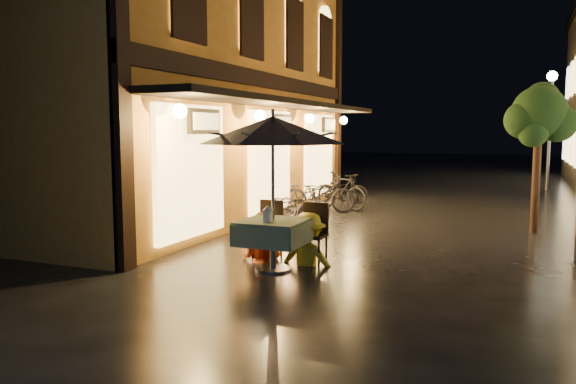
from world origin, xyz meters
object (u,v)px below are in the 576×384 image
at_px(cafe_table, 273,233).
at_px(bicycle_0, 287,206).
at_px(patio_umbrella, 273,130).
at_px(table_lantern, 268,213).
at_px(person_orange, 262,213).
at_px(person_yellow, 308,214).

bearing_deg(cafe_table, bicycle_0, 109.71).
bearing_deg(patio_umbrella, cafe_table, -165.96).
xyz_separation_m(table_lantern, person_orange, (-0.46, 0.76, -0.13)).
distance_m(patio_umbrella, person_orange, 1.55).
xyz_separation_m(patio_umbrella, table_lantern, (0.00, -0.19, -1.23)).
bearing_deg(table_lantern, cafe_table, 90.00).
relative_size(table_lantern, person_yellow, 0.15).
distance_m(patio_umbrella, bicycle_0, 4.57).
relative_size(cafe_table, table_lantern, 3.96).
height_order(table_lantern, person_orange, person_orange).
bearing_deg(bicycle_0, table_lantern, -159.67).
xyz_separation_m(table_lantern, bicycle_0, (-1.43, 4.17, -0.50)).
height_order(patio_umbrella, bicycle_0, patio_umbrella).
distance_m(cafe_table, person_yellow, 0.73).
distance_m(person_yellow, bicycle_0, 3.85).
bearing_deg(person_orange, patio_umbrella, 127.91).
distance_m(patio_umbrella, person_yellow, 1.50).
bearing_deg(patio_umbrella, person_orange, 128.79).
xyz_separation_m(patio_umbrella, person_orange, (-0.46, 0.57, -1.36)).
height_order(table_lantern, bicycle_0, table_lantern).
xyz_separation_m(cafe_table, table_lantern, (0.00, -0.19, 0.33)).
distance_m(cafe_table, person_orange, 0.76).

